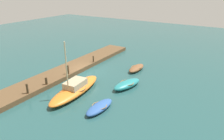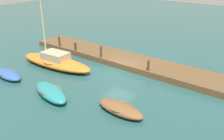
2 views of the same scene
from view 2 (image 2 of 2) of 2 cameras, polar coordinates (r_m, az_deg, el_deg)
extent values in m
plane|color=#234C4C|center=(21.33, 1.72, -0.12)|extent=(84.00, 84.00, 0.00)
cube|color=brown|center=(22.63, 4.48, 1.92)|extent=(22.46, 3.18, 0.50)
ellipsoid|color=#2D569E|center=(21.57, -22.70, -0.91)|extent=(3.35, 1.40, 0.58)
torus|color=olive|center=(21.51, -22.76, -0.52)|extent=(1.36, 1.36, 0.07)
ellipsoid|color=brown|center=(15.33, 1.94, -8.86)|extent=(3.28, 1.32, 0.61)
torus|color=olive|center=(15.24, 1.94, -8.32)|extent=(1.34, 1.34, 0.07)
ellipsoid|color=orange|center=(22.49, -12.72, 1.72)|extent=(7.65, 2.79, 0.84)
torus|color=olive|center=(22.41, -12.77, 2.27)|extent=(2.38, 2.38, 0.07)
cube|color=tan|center=(22.26, -12.79, 3.13)|extent=(2.43, 1.67, 0.70)
cylinder|color=#C6B284|center=(22.45, -15.35, 8.72)|extent=(0.12, 0.12, 4.93)
ellipsoid|color=teal|center=(17.56, -13.81, -4.94)|extent=(3.95, 2.23, 0.72)
torus|color=olive|center=(17.47, -13.87, -4.37)|extent=(1.73, 1.73, 0.07)
cylinder|color=#47331E|center=(20.13, 8.31, 1.05)|extent=(0.19, 0.19, 0.86)
cylinder|color=#47331E|center=(22.73, -2.50, 4.19)|extent=(0.21, 0.21, 1.08)
cylinder|color=#47331E|center=(24.94, -8.36, 5.33)|extent=(0.24, 0.24, 0.77)
cylinder|color=#47331E|center=(26.58, -11.92, 6.46)|extent=(0.22, 0.22, 1.00)
camera|label=1|loc=(30.67, -55.81, 17.00)|focal=33.83mm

